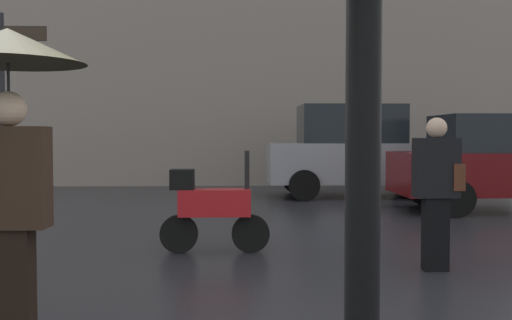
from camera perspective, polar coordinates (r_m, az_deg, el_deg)
The scene contains 5 objects.
pedestrian_with_umbrella at distance 4.06m, azimuth -23.13°, elevation 5.21°, with size 0.99×0.99×2.10m.
pedestrian_with_bag at distance 6.34m, azimuth 17.40°, elevation -2.27°, with size 0.49×0.24×1.60m.
parked_scooter at distance 7.03m, azimuth -4.44°, elevation -4.65°, with size 1.32×0.32×1.23m.
parked_car_left at distance 13.66m, azimuth 9.80°, elevation 0.87°, with size 4.22×1.91×2.12m.
street_signpost at distance 7.89m, azimuth -23.65°, elevation 4.85°, with size 1.08×0.08×2.93m.
Camera 1 is at (0.09, -2.41, 1.41)m, focal length 40.71 mm.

